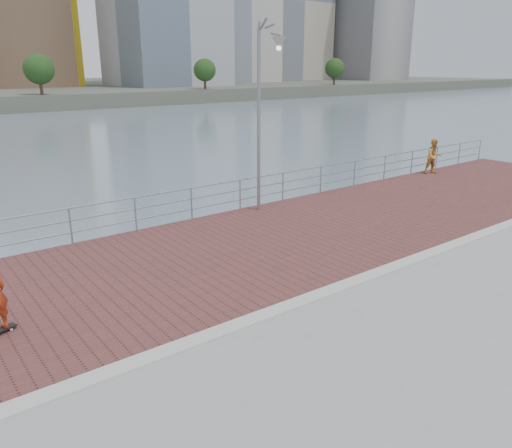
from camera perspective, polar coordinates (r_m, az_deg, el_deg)
water at (r=12.57m, az=5.79°, el=-16.78°), size 400.00×400.00×0.00m
brick_lane at (r=14.14m, az=-3.94°, el=-3.40°), size 40.00×6.80×0.02m
curb at (r=11.54m, az=6.10°, el=-8.45°), size 40.00×0.40×0.06m
guardrail at (r=16.74m, az=-10.45°, el=2.18°), size 39.06×0.06×1.13m
street_lamp at (r=17.26m, az=1.29°, el=15.59°), size 0.46×1.33×6.26m
bystander at (r=25.83m, az=19.66°, el=7.29°), size 1.00×0.91×1.66m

